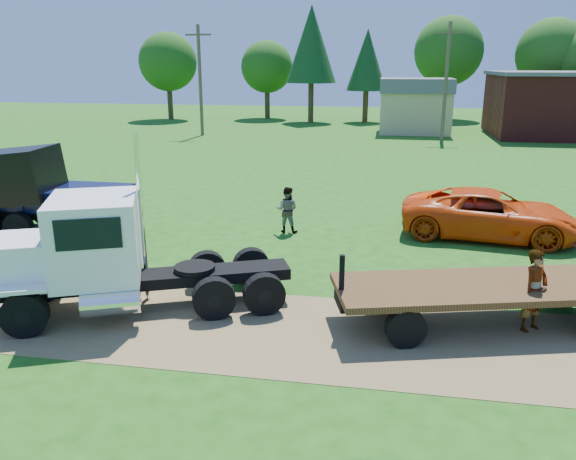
% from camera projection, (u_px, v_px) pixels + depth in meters
% --- Properties ---
extents(ground, '(140.00, 140.00, 0.00)m').
position_uv_depth(ground, '(304.00, 333.00, 12.97)').
color(ground, '#1C4D10').
rests_on(ground, ground).
extents(dirt_track, '(120.00, 4.20, 0.01)m').
position_uv_depth(dirt_track, '(304.00, 333.00, 12.97)').
color(dirt_track, brown).
rests_on(dirt_track, ground).
extents(white_semi_tractor, '(7.29, 4.75, 4.37)m').
position_uv_depth(white_semi_tractor, '(101.00, 255.00, 13.67)').
color(white_semi_tractor, black).
rests_on(white_semi_tractor, ground).
extents(navy_truck, '(6.72, 2.44, 2.87)m').
position_uv_depth(navy_truck, '(33.00, 191.00, 20.63)').
color(navy_truck, maroon).
rests_on(navy_truck, ground).
extents(orange_pickup, '(6.44, 3.62, 1.70)m').
position_uv_depth(orange_pickup, '(490.00, 214.00, 19.87)').
color(orange_pickup, '#D9420A').
rests_on(orange_pickup, ground).
extents(flatbed_trailer, '(7.53, 3.96, 1.85)m').
position_uv_depth(flatbed_trailer, '(488.00, 293.00, 13.21)').
color(flatbed_trailer, '#3C2513').
rests_on(flatbed_trailer, ground).
extents(spectator_a, '(0.84, 0.83, 1.96)m').
position_uv_depth(spectator_a, '(534.00, 291.00, 12.86)').
color(spectator_a, '#999999').
rests_on(spectator_a, ground).
extents(spectator_b, '(0.87, 0.71, 1.70)m').
position_uv_depth(spectator_b, '(287.00, 210.00, 20.47)').
color(spectator_b, '#999999').
rests_on(spectator_b, ground).
extents(tan_shed, '(6.20, 5.40, 4.70)m').
position_uv_depth(tan_shed, '(415.00, 105.00, 49.36)').
color(tan_shed, tan).
rests_on(tan_shed, ground).
extents(utility_poles, '(42.20, 0.28, 9.00)m').
position_uv_depth(utility_poles, '(446.00, 80.00, 43.66)').
color(utility_poles, brown).
rests_on(utility_poles, ground).
extents(tree_row, '(57.05, 12.32, 11.59)m').
position_uv_depth(tree_row, '(430.00, 57.00, 57.83)').
color(tree_row, '#332015').
rests_on(tree_row, ground).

